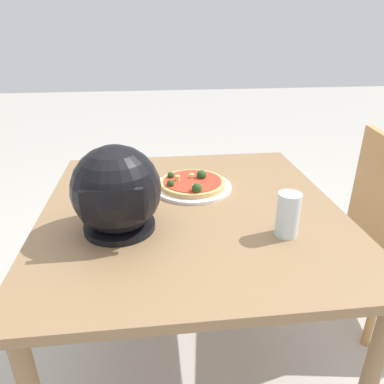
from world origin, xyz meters
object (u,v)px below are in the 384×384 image
Objects in this scene: dining_table at (191,225)px; motorcycle_helmet at (117,191)px; drinking_glass at (288,215)px; pizza at (192,183)px.

dining_table is 4.03× the size of motorcycle_helmet.
motorcycle_helmet reaches higher than dining_table.
motorcycle_helmet reaches higher than drinking_glass.
dining_table is at bearing 81.78° from pizza.
drinking_glass is at bearing 169.36° from motorcycle_helmet.
drinking_glass is at bearing 140.33° from dining_table.
pizza is 0.95× the size of motorcycle_helmet.
motorcycle_helmet is at bearing 27.39° from dining_table.
drinking_glass is (-0.24, 0.37, 0.04)m from pizza.
motorcycle_helmet is (0.24, 0.12, 0.20)m from dining_table.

